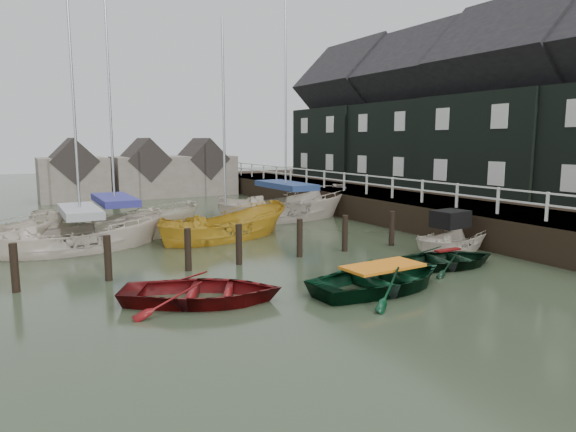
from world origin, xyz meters
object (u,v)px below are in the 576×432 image
sailboat_a (82,248)px  sailboat_b (117,235)px  rowboat_green (382,290)px  rowboat_dkgreen (447,266)px  sailboat_c (226,238)px  rowboat_red (202,302)px  sailboat_d (286,218)px  motorboat (452,249)px

sailboat_a → sailboat_b: sailboat_b is taller
rowboat_green → sailboat_b: (-5.16, 12.01, 0.06)m
rowboat_green → rowboat_dkgreen: 3.83m
rowboat_green → sailboat_a: size_ratio=0.41×
sailboat_b → sailboat_c: sailboat_b is taller
rowboat_red → rowboat_green: (4.91, -1.36, 0.00)m
rowboat_green → sailboat_b: bearing=20.0°
rowboat_dkgreen → sailboat_c: size_ratio=0.35×
rowboat_red → rowboat_green: size_ratio=0.93×
sailboat_a → sailboat_d: (10.71, 3.13, -0.00)m
sailboat_a → rowboat_dkgreen: bearing=-136.7°
sailboat_a → sailboat_c: 5.84m
sailboat_a → rowboat_green: bearing=-152.1°
rowboat_green → sailboat_a: 12.00m
motorboat → rowboat_dkgreen: bearing=123.1°
rowboat_red → sailboat_b: sailboat_b is taller
motorboat → sailboat_a: sailboat_a is taller
rowboat_green → rowboat_red: bearing=71.2°
rowboat_red → sailboat_d: bearing=-10.2°
sailboat_c → rowboat_dkgreen: bearing=-165.3°
rowboat_green → sailboat_c: size_ratio=0.43×
sailboat_d → sailboat_b: bearing=92.7°
rowboat_red → sailboat_a: (-1.93, 8.50, 0.06)m
rowboat_red → sailboat_a: sailboat_a is taller
rowboat_red → sailboat_d: size_ratio=0.32×
rowboat_green → sailboat_c: bearing=2.8°
rowboat_red → sailboat_b: bearing=28.2°
rowboat_dkgreen → sailboat_a: size_ratio=0.33×
rowboat_dkgreen → sailboat_c: bearing=38.5°
rowboat_green → sailboat_a: sailboat_a is taller
rowboat_red → rowboat_dkgreen: size_ratio=1.13×
rowboat_dkgreen → motorboat: size_ratio=0.93×
rowboat_red → sailboat_a: size_ratio=0.38×
rowboat_green → sailboat_b: sailboat_b is taller
motorboat → sailboat_d: bearing=2.8°
rowboat_green → sailboat_d: 13.56m
rowboat_red → motorboat: bearing=-55.8°
sailboat_b → motorboat: bearing=-109.1°
rowboat_green → rowboat_dkgreen: rowboat_green is taller
rowboat_dkgreen → sailboat_d: (0.20, 11.90, 0.06)m
rowboat_green → sailboat_a: bearing=31.5°
rowboat_dkgreen → sailboat_b: (-8.83, 10.91, 0.06)m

